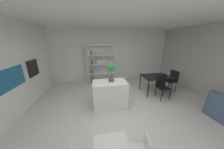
{
  "coord_description": "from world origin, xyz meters",
  "views": [
    {
      "loc": [
        -0.69,
        -2.77,
        2.12
      ],
      "look_at": [
        -0.07,
        0.61,
        1.03
      ],
      "focal_mm": 16.33,
      "sensor_mm": 36.0,
      "label": 1
    }
  ],
  "objects": [
    {
      "name": "right_partition_gray",
      "position": [
        3.6,
        0.0,
        1.4
      ],
      "size": [
        0.06,
        6.06,
        2.81
      ],
      "primitive_type": "cube",
      "color": "#B2ADA3",
      "rests_on": "ground_plane"
    },
    {
      "name": "ceiling_slab",
      "position": [
        0.0,
        0.0,
        2.84
      ],
      "size": [
        7.25,
        6.06,
        0.06
      ],
      "color": "white",
      "rests_on": "ground_plane"
    },
    {
      "name": "back_partition",
      "position": [
        0.0,
        3.0,
        1.4
      ],
      "size": [
        7.25,
        0.06,
        2.81
      ],
      "primitive_type": "cube",
      "color": "silver",
      "rests_on": "ground_plane"
    },
    {
      "name": "built_in_oven",
      "position": [
        -2.87,
        1.29,
        1.23
      ],
      "size": [
        0.06,
        0.61,
        0.58
      ],
      "color": "black",
      "rests_on": "ground_plane"
    },
    {
      "name": "kitchen_island",
      "position": [
        -0.2,
        0.31,
        0.44
      ],
      "size": [
        1.12,
        0.67,
        0.88
      ],
      "primitive_type": "cube",
      "color": "white",
      "rests_on": "ground_plane"
    },
    {
      "name": "potted_plant_on_island",
      "position": [
        -0.14,
        0.35,
        1.25
      ],
      "size": [
        0.22,
        0.22,
        0.58
      ],
      "color": "#4C4C51",
      "rests_on": "kitchen_island"
    },
    {
      "name": "dining_chair_window_side",
      "position": [
        2.7,
        0.93,
        0.57
      ],
      "size": [
        0.45,
        0.48,
        0.95
      ],
      "rotation": [
        0.0,
        0.0,
        -1.5
      ],
      "color": "black",
      "rests_on": "ground_plane"
    },
    {
      "name": "dining_table",
      "position": [
        1.9,
        0.93,
        0.68
      ],
      "size": [
        1.17,
        0.83,
        0.76
      ],
      "color": "black",
      "rests_on": "ground_plane"
    },
    {
      "name": "dining_chair_near",
      "position": [
        1.9,
        0.49,
        0.55
      ],
      "size": [
        0.43,
        0.43,
        0.94
      ],
      "rotation": [
        0.0,
        0.0,
        0.02
      ],
      "color": "black",
      "rests_on": "ground_plane"
    },
    {
      "name": "ground_plane",
      "position": [
        0.0,
        0.0,
        0.0
      ],
      "size": [
        9.98,
        9.98,
        0.0
      ],
      "primitive_type": "plane",
      "color": "beige"
    },
    {
      "name": "cabinet_niche_splashback",
      "position": [
        -2.89,
        0.19,
        1.2
      ],
      "size": [
        0.01,
        1.12,
        0.57
      ],
      "color": "#1E6084",
      "rests_on": "ground_plane"
    },
    {
      "name": "open_bookshelf",
      "position": [
        -0.39,
        2.58,
        1.04
      ],
      "size": [
        1.4,
        0.3,
        2.01
      ],
      "color": "white",
      "rests_on": "ground_plane"
    }
  ]
}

